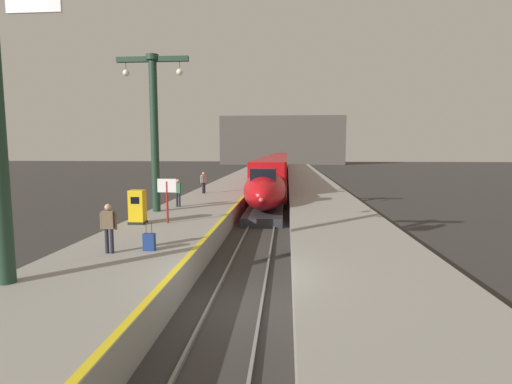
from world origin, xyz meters
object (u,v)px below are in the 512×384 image
passenger_far_waiting (178,191)px  rolling_suitcase (149,242)px  passenger_near_edge (109,224)px  passenger_mid_platform (204,181)px  highspeed_train_main (277,166)px  station_column_mid (154,118)px  ticket_machine_yellow (137,208)px  departure_info_board (167,192)px

passenger_far_waiting → rolling_suitcase: 10.32m
passenger_near_edge → passenger_mid_platform: size_ratio=1.00×
highspeed_train_main → passenger_far_waiting: (-5.15, -36.20, 0.07)m
station_column_mid → ticket_machine_yellow: 5.81m
passenger_near_edge → passenger_mid_platform: (-0.62, 17.83, 0.00)m
passenger_mid_platform → ticket_machine_yellow: passenger_mid_platform is taller
ticket_machine_yellow → highspeed_train_main: bearing=82.4°
rolling_suitcase → departure_info_board: departure_info_board is taller
station_column_mid → rolling_suitcase: (2.60, -8.35, -4.92)m
highspeed_train_main → station_column_mid: 38.68m
rolling_suitcase → station_column_mid: bearing=107.3°
departure_info_board → passenger_far_waiting: bearing=100.5°
passenger_mid_platform → passenger_far_waiting: 7.24m
rolling_suitcase → departure_info_board: 5.15m
highspeed_train_main → passenger_near_edge: bearing=-95.5°
station_column_mid → passenger_far_waiting: bearing=67.1°
station_column_mid → rolling_suitcase: 10.04m
rolling_suitcase → passenger_near_edge: bearing=-159.3°
highspeed_train_main → departure_info_board: size_ratio=36.07×
ticket_machine_yellow → departure_info_board: size_ratio=0.75×
passenger_near_edge → passenger_far_waiting: 10.61m
passenger_far_waiting → rolling_suitcase: (1.84, -10.13, -0.69)m
station_column_mid → departure_info_board: 5.34m
highspeed_train_main → station_column_mid: (-5.90, -37.98, 4.31)m
passenger_mid_platform → rolling_suitcase: 17.48m
station_column_mid → passenger_near_edge: 9.87m
passenger_mid_platform → departure_info_board: (0.95, -12.44, 0.52)m
passenger_far_waiting → departure_info_board: size_ratio=0.80×
highspeed_train_main → ticket_machine_yellow: 42.02m
highspeed_train_main → station_column_mid: bearing=-98.8°
highspeed_train_main → passenger_mid_platform: (-5.14, -28.97, 0.07)m
passenger_near_edge → passenger_mid_platform: bearing=92.0°
station_column_mid → passenger_far_waiting: size_ratio=5.10×
passenger_mid_platform → ticket_machine_yellow: bearing=-91.9°
passenger_near_edge → highspeed_train_main: bearing=84.5°
highspeed_train_main → passenger_mid_platform: size_ratio=45.25×
highspeed_train_main → departure_info_board: (-4.19, -41.41, 0.59)m
passenger_near_edge → departure_info_board: departure_info_board is taller
departure_info_board → station_column_mid: bearing=116.6°
station_column_mid → passenger_mid_platform: station_column_mid is taller
highspeed_train_main → passenger_far_waiting: bearing=-98.1°
highspeed_train_main → station_column_mid: station_column_mid is taller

